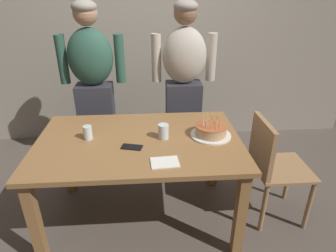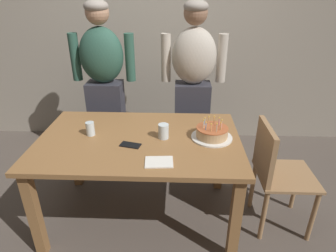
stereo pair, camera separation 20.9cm
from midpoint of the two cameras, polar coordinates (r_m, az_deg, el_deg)
The scene contains 11 objects.
ground_plane at distance 2.57m, azimuth -7.47°, elevation -17.41°, with size 10.00×10.00×0.00m, color #564C44.
back_wall at distance 3.45m, azimuth -7.53°, elevation 18.15°, with size 5.20×0.10×2.60m, color #9E9384.
dining_table at distance 2.18m, azimuth -8.44°, elevation -5.01°, with size 1.50×0.96×0.74m.
birthday_cake at distance 2.16m, azimuth 5.79°, elevation -1.04°, with size 0.30×0.30×0.15m.
water_glass_near at distance 2.11m, azimuth -3.75°, elevation -1.16°, with size 0.08×0.08×0.11m, color silver.
water_glass_far at distance 2.21m, azimuth -18.26°, elevation -1.33°, with size 0.06×0.06×0.10m, color silver.
cell_phone at distance 2.04m, azimuth -10.10°, elevation -4.21°, with size 0.14×0.07×0.01m, color black.
napkin_stack at distance 1.85m, azimuth -3.90°, elevation -7.31°, with size 0.18×0.13×0.01m, color white.
person_man_bearded at distance 2.87m, azimuth -16.50°, elevation 6.94°, with size 0.61×0.27×1.66m.
person_woman_cardigan at distance 2.81m, azimuth 0.98°, elevation 7.64°, with size 0.61×0.27×1.66m.
dining_chair at distance 2.36m, azimuth 17.47°, elevation -7.02°, with size 0.42×0.42×0.87m.
Camera 1 is at (0.08, -1.87, 1.75)m, focal length 30.75 mm.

